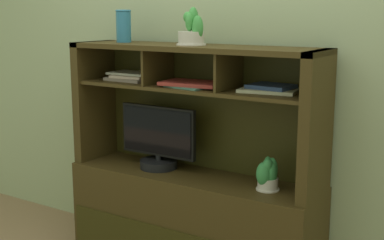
% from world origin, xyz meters
% --- Properties ---
extents(back_wall, '(6.00, 0.02, 2.80)m').
position_xyz_m(back_wall, '(0.00, 0.24, 1.40)').
color(back_wall, '#A1AF84').
rests_on(back_wall, ground).
extents(media_console, '(1.57, 0.45, 1.36)m').
position_xyz_m(media_console, '(0.00, 0.01, 0.43)').
color(media_console, '#3A2C12').
rests_on(media_console, ground).
extents(tv_monitor, '(0.53, 0.23, 0.39)m').
position_xyz_m(tv_monitor, '(-0.25, -0.00, 0.76)').
color(tv_monitor, black).
rests_on(tv_monitor, media_console).
extents(potted_orchid, '(0.13, 0.13, 0.18)m').
position_xyz_m(potted_orchid, '(0.50, -0.02, 0.68)').
color(potted_orchid, beige).
rests_on(potted_orchid, media_console).
extents(magazine_stack_left, '(0.37, 0.28, 0.03)m').
position_xyz_m(magazine_stack_left, '(0.01, -0.01, 1.14)').
color(magazine_stack_left, '#43705F').
rests_on(magazine_stack_left, media_console).
extents(magazine_stack_centre, '(0.34, 0.26, 0.04)m').
position_xyz_m(magazine_stack_centre, '(0.47, 0.05, 1.14)').
color(magazine_stack_centre, beige).
rests_on(magazine_stack_centre, media_console).
extents(magazine_stack_right, '(0.31, 0.26, 0.05)m').
position_xyz_m(magazine_stack_right, '(-0.47, 0.05, 1.15)').
color(magazine_stack_right, gray).
rests_on(magazine_stack_right, media_console).
extents(potted_succulent, '(0.17, 0.17, 0.21)m').
position_xyz_m(potted_succulent, '(0.01, -0.01, 1.44)').
color(potted_succulent, beige).
rests_on(potted_succulent, media_console).
extents(ceramic_vase, '(0.10, 0.10, 0.20)m').
position_xyz_m(ceramic_vase, '(-0.51, 0.01, 1.46)').
color(ceramic_vase, teal).
rests_on(ceramic_vase, media_console).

